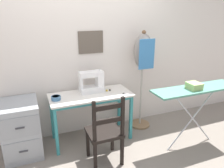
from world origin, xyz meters
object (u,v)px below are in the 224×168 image
(filing_cabinet, at_px, (22,128))
(storage_box, at_px, (194,86))
(fabric_bowl, at_px, (56,98))
(ironing_board, at_px, (196,91))
(sewing_machine, at_px, (93,82))
(thread_spool_mid_table, at_px, (110,90))
(scissors, at_px, (126,94))
(thread_spool_near_machine, at_px, (107,90))
(dress_form, at_px, (143,59))
(wooden_chair, at_px, (105,132))

(filing_cabinet, bearing_deg, storage_box, -18.17)
(fabric_bowl, relative_size, ironing_board, 0.10)
(sewing_machine, distance_m, thread_spool_mid_table, 0.28)
(sewing_machine, distance_m, scissors, 0.49)
(ironing_board, bearing_deg, thread_spool_near_machine, 144.93)
(filing_cabinet, relative_size, dress_form, 0.47)
(filing_cabinet, height_order, storage_box, storage_box)
(thread_spool_near_machine, xyz_separation_m, thread_spool_mid_table, (0.05, 0.01, -0.00))
(storage_box, bearing_deg, thread_spool_mid_table, 140.53)
(scissors, distance_m, thread_spool_mid_table, 0.26)
(dress_form, bearing_deg, sewing_machine, 179.17)
(fabric_bowl, relative_size, thread_spool_near_machine, 3.70)
(sewing_machine, bearing_deg, storage_box, -34.92)
(thread_spool_near_machine, relative_size, wooden_chair, 0.04)
(wooden_chair, xyz_separation_m, ironing_board, (1.24, -0.10, 0.39))
(wooden_chair, bearing_deg, sewing_machine, 84.96)
(wooden_chair, xyz_separation_m, storage_box, (1.17, -0.12, 0.48))
(fabric_bowl, height_order, storage_box, storage_box)
(thread_spool_near_machine, bearing_deg, fabric_bowl, -175.81)
(dress_form, bearing_deg, thread_spool_mid_table, -175.29)
(dress_form, relative_size, ironing_board, 1.26)
(scissors, distance_m, wooden_chair, 0.67)
(dress_form, bearing_deg, wooden_chair, -142.45)
(wooden_chair, distance_m, storage_box, 1.27)
(sewing_machine, relative_size, thread_spool_mid_table, 10.38)
(thread_spool_mid_table, bearing_deg, dress_form, 4.71)
(fabric_bowl, xyz_separation_m, thread_spool_near_machine, (0.73, 0.05, -0.01))
(thread_spool_near_machine, bearing_deg, ironing_board, -35.07)
(scissors, height_order, dress_form, dress_form)
(thread_spool_mid_table, bearing_deg, filing_cabinet, -178.74)
(filing_cabinet, distance_m, ironing_board, 2.32)
(thread_spool_near_machine, height_order, filing_cabinet, thread_spool_near_machine)
(thread_spool_mid_table, relative_size, wooden_chair, 0.04)
(filing_cabinet, bearing_deg, thread_spool_mid_table, 1.26)
(sewing_machine, height_order, wooden_chair, sewing_machine)
(sewing_machine, height_order, storage_box, sewing_machine)
(thread_spool_near_machine, relative_size, thread_spool_mid_table, 0.97)
(filing_cabinet, distance_m, dress_form, 1.94)
(wooden_chair, bearing_deg, fabric_bowl, 131.30)
(scissors, relative_size, storage_box, 0.74)
(sewing_machine, height_order, filing_cabinet, sewing_machine)
(scissors, distance_m, filing_cabinet, 1.45)
(dress_form, bearing_deg, fabric_bowl, -175.51)
(sewing_machine, height_order, ironing_board, sewing_machine)
(fabric_bowl, relative_size, wooden_chair, 0.13)
(thread_spool_mid_table, xyz_separation_m, filing_cabinet, (-1.24, -0.03, -0.36))
(thread_spool_near_machine, xyz_separation_m, storage_box, (0.92, -0.71, 0.18))
(thread_spool_mid_table, distance_m, storage_box, 1.15)
(sewing_machine, bearing_deg, fabric_bowl, -167.89)
(ironing_board, bearing_deg, storage_box, -162.70)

